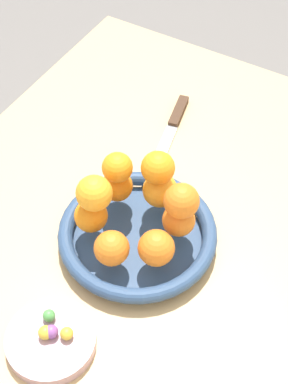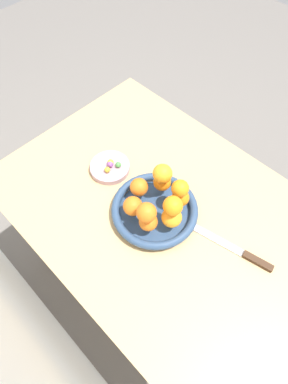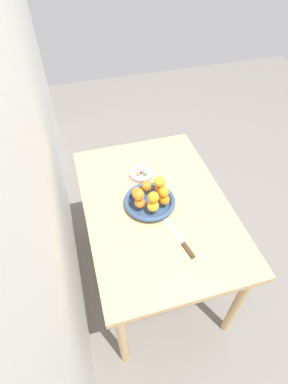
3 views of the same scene
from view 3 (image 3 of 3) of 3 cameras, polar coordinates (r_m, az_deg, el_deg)
ground_plane at (r=2.22m, az=1.77°, el=-14.89°), size 6.00×6.00×0.00m
wall_back at (r=1.23m, az=-21.49°, el=8.26°), size 4.00×0.05×2.50m
dining_table at (r=1.68m, az=2.27°, el=-4.31°), size 1.10×0.76×0.74m
fruit_bowl at (r=1.59m, az=1.07°, el=-1.90°), size 0.27×0.27×0.04m
candy_dish at (r=1.75m, az=-0.54°, el=3.46°), size 0.14×0.14×0.02m
orange_0 at (r=1.57m, az=-1.30°, el=-0.16°), size 0.06×0.06×0.06m
orange_1 at (r=1.52m, az=-0.78°, el=-2.06°), size 0.06×0.06×0.06m
orange_2 at (r=1.51m, az=1.71°, el=-2.63°), size 0.06×0.06×0.06m
orange_3 at (r=1.54m, az=3.92°, el=-1.44°), size 0.05×0.05×0.05m
orange_4 at (r=1.59m, az=3.12°, el=0.63°), size 0.06×0.06×0.06m
orange_5 at (r=1.60m, az=0.50°, el=1.15°), size 0.06×0.06×0.06m
orange_6 at (r=1.55m, az=2.99°, el=1.94°), size 0.06×0.06×0.06m
orange_7 at (r=1.50m, az=3.79°, el=-0.01°), size 0.05×0.05×0.05m
orange_8 at (r=1.47m, az=1.83°, el=-0.99°), size 0.06×0.06×0.06m
orange_9 at (r=1.48m, az=-1.00°, el=-0.53°), size 0.06×0.06×0.06m
candy_ball_0 at (r=1.73m, az=-1.13°, el=3.53°), size 0.02×0.02×0.02m
candy_ball_1 at (r=1.73m, az=0.19°, el=3.52°), size 0.02×0.02×0.02m
candy_ball_2 at (r=1.74m, az=-0.52°, el=3.88°), size 0.02×0.02×0.02m
candy_ball_3 at (r=1.74m, az=-0.35°, el=4.05°), size 0.02×0.02×0.02m
knife at (r=1.47m, az=7.07°, el=-9.20°), size 0.26×0.08×0.01m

